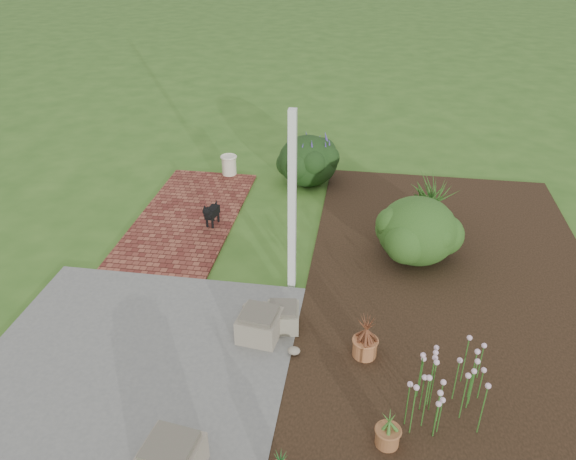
# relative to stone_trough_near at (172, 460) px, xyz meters

# --- Properties ---
(ground) EXTENTS (80.00, 80.00, 0.00)m
(ground) POSITION_rel_stone_trough_near_xyz_m (0.33, 3.00, -0.21)
(ground) COLOR #345E1D
(ground) RESTS_ON ground
(concrete_patio) EXTENTS (3.50, 3.50, 0.04)m
(concrete_patio) POSITION_rel_stone_trough_near_xyz_m (-0.92, 1.25, -0.19)
(concrete_patio) COLOR slate
(concrete_patio) RESTS_ON ground
(brick_path) EXTENTS (1.60, 3.50, 0.04)m
(brick_path) POSITION_rel_stone_trough_near_xyz_m (-1.37, 4.75, -0.19)
(brick_path) COLOR maroon
(brick_path) RESTS_ON ground
(garden_bed) EXTENTS (4.00, 7.00, 0.03)m
(garden_bed) POSITION_rel_stone_trough_near_xyz_m (2.83, 3.50, -0.19)
(garden_bed) COLOR black
(garden_bed) RESTS_ON ground
(veranda_post) EXTENTS (0.10, 0.10, 2.50)m
(veranda_post) POSITION_rel_stone_trough_near_xyz_m (0.63, 3.10, 1.04)
(veranda_post) COLOR white
(veranda_post) RESTS_ON ground
(stone_trough_near) EXTENTS (0.57, 0.57, 0.33)m
(stone_trough_near) POSITION_rel_stone_trough_near_xyz_m (0.00, 0.00, 0.00)
(stone_trough_near) COLOR gray
(stone_trough_near) RESTS_ON concrete_patio
(stone_trough_mid) EXTENTS (0.53, 0.53, 0.31)m
(stone_trough_mid) POSITION_rel_stone_trough_near_xyz_m (0.41, 1.96, -0.01)
(stone_trough_mid) COLOR gray
(stone_trough_mid) RESTS_ON concrete_patio
(stone_trough_far) EXTENTS (0.44, 0.44, 0.26)m
(stone_trough_far) POSITION_rel_stone_trough_near_xyz_m (0.66, 2.18, -0.04)
(stone_trough_far) COLOR gray
(stone_trough_far) RESTS_ON concrete_patio
(black_dog) EXTENTS (0.19, 0.46, 0.40)m
(black_dog) POSITION_rel_stone_trough_near_xyz_m (-0.88, 4.48, 0.07)
(black_dog) COLOR black
(black_dog) RESTS_ON brick_path
(cream_ceramic_urn) EXTENTS (0.35, 0.35, 0.36)m
(cream_ceramic_urn) POSITION_rel_stone_trough_near_xyz_m (-1.09, 6.47, 0.01)
(cream_ceramic_urn) COLOR #ECE4C2
(cream_ceramic_urn) RESTS_ON brick_path
(evergreen_shrub) EXTENTS (1.31, 1.31, 0.97)m
(evergreen_shrub) POSITION_rel_stone_trough_near_xyz_m (2.31, 4.03, 0.31)
(evergreen_shrub) COLOR #134114
(evergreen_shrub) RESTS_ON garden_bed
(agapanthus_clump_back) EXTENTS (1.29, 1.29, 1.01)m
(agapanthus_clump_back) POSITION_rel_stone_trough_near_xyz_m (2.53, 4.98, 0.33)
(agapanthus_clump_back) COLOR #0D3C0B
(agapanthus_clump_back) RESTS_ON garden_bed
(agapanthus_clump_front) EXTENTS (1.04, 1.04, 0.74)m
(agapanthus_clump_front) POSITION_rel_stone_trough_near_xyz_m (2.53, 5.15, 0.19)
(agapanthus_clump_front) COLOR #0E390F
(agapanthus_clump_front) RESTS_ON garden_bed
(pink_flower_patch) EXTENTS (1.07, 1.07, 0.66)m
(pink_flower_patch) POSITION_rel_stone_trough_near_xyz_m (2.55, 1.22, 0.15)
(pink_flower_patch) COLOR #113D0F
(pink_flower_patch) RESTS_ON garden_bed
(terracotta_pot_bronze) EXTENTS (0.36, 0.36, 0.23)m
(terracotta_pot_bronze) POSITION_rel_stone_trough_near_xyz_m (1.67, 1.83, -0.06)
(terracotta_pot_bronze) COLOR #AE673B
(terracotta_pot_bronze) RESTS_ON garden_bed
(terracotta_pot_small_left) EXTENTS (0.29, 0.29, 0.19)m
(terracotta_pot_small_left) POSITION_rel_stone_trough_near_xyz_m (1.93, 0.63, -0.08)
(terracotta_pot_small_left) COLOR #935931
(terracotta_pot_small_left) RESTS_ON garden_bed
(purple_flowering_bush) EXTENTS (1.12, 1.12, 0.93)m
(purple_flowering_bush) POSITION_rel_stone_trough_near_xyz_m (0.44, 6.41, 0.26)
(purple_flowering_bush) COLOR black
(purple_flowering_bush) RESTS_ON ground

